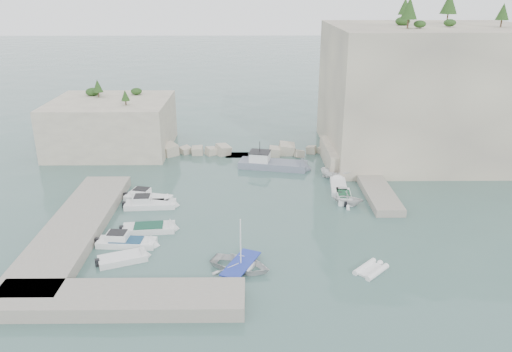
{
  "coord_description": "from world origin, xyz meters",
  "views": [
    {
      "loc": [
        -0.5,
        -42.97,
        21.65
      ],
      "look_at": [
        0.0,
        6.0,
        3.0
      ],
      "focal_mm": 35.0,
      "sensor_mm": 36.0,
      "label": 1
    }
  ],
  "objects_px": {
    "motorboat_a": "(149,200)",
    "rowboat": "(241,269)",
    "inflatable_dinghy": "(371,271)",
    "motorboat_d": "(127,245)",
    "motorboat_e": "(123,261)",
    "tender_east_c": "(338,189)",
    "tender_east_b": "(344,199)",
    "tender_east_a": "(347,205)",
    "work_boat": "(273,168)",
    "motorboat_b": "(151,207)",
    "tender_east_d": "(336,179)",
    "motorboat_c": "(149,231)"
  },
  "relations": [
    {
      "from": "motorboat_e",
      "to": "tender_east_b",
      "type": "bearing_deg",
      "value": 9.58
    },
    {
      "from": "motorboat_b",
      "to": "rowboat",
      "type": "xyz_separation_m",
      "value": [
        9.71,
        -12.36,
        0.0
      ]
    },
    {
      "from": "motorboat_b",
      "to": "inflatable_dinghy",
      "type": "bearing_deg",
      "value": -35.66
    },
    {
      "from": "inflatable_dinghy",
      "to": "tender_east_b",
      "type": "xyz_separation_m",
      "value": [
        0.41,
        14.76,
        0.0
      ]
    },
    {
      "from": "tender_east_c",
      "to": "work_boat",
      "type": "distance_m",
      "value": 10.13
    },
    {
      "from": "motorboat_d",
      "to": "tender_east_c",
      "type": "height_order",
      "value": "motorboat_d"
    },
    {
      "from": "motorboat_a",
      "to": "motorboat_b",
      "type": "height_order",
      "value": "same"
    },
    {
      "from": "motorboat_d",
      "to": "tender_east_b",
      "type": "height_order",
      "value": "motorboat_d"
    },
    {
      "from": "inflatable_dinghy",
      "to": "tender_east_d",
      "type": "height_order",
      "value": "tender_east_d"
    },
    {
      "from": "inflatable_dinghy",
      "to": "tender_east_b",
      "type": "bearing_deg",
      "value": 43.21
    },
    {
      "from": "inflatable_dinghy",
      "to": "tender_east_c",
      "type": "bearing_deg",
      "value": 43.85
    },
    {
      "from": "motorboat_d",
      "to": "motorboat_e",
      "type": "height_order",
      "value": "motorboat_d"
    },
    {
      "from": "motorboat_a",
      "to": "rowboat",
      "type": "xyz_separation_m",
      "value": [
        10.24,
        -14.09,
        0.0
      ]
    },
    {
      "from": "motorboat_d",
      "to": "motorboat_b",
      "type": "bearing_deg",
      "value": 90.37
    },
    {
      "from": "motorboat_b",
      "to": "tender_east_d",
      "type": "height_order",
      "value": "tender_east_d"
    },
    {
      "from": "motorboat_e",
      "to": "tender_east_a",
      "type": "bearing_deg",
      "value": 6.26
    },
    {
      "from": "motorboat_c",
      "to": "tender_east_a",
      "type": "bearing_deg",
      "value": 10.39
    },
    {
      "from": "rowboat",
      "to": "tender_east_b",
      "type": "distance_m",
      "value": 17.98
    },
    {
      "from": "motorboat_b",
      "to": "tender_east_c",
      "type": "bearing_deg",
      "value": 9.94
    },
    {
      "from": "motorboat_a",
      "to": "tender_east_b",
      "type": "xyz_separation_m",
      "value": [
        21.22,
        0.16,
        0.0
      ]
    },
    {
      "from": "motorboat_c",
      "to": "inflatable_dinghy",
      "type": "height_order",
      "value": "motorboat_c"
    },
    {
      "from": "motorboat_d",
      "to": "inflatable_dinghy",
      "type": "distance_m",
      "value": 21.31
    },
    {
      "from": "motorboat_b",
      "to": "motorboat_c",
      "type": "height_order",
      "value": "motorboat_b"
    },
    {
      "from": "motorboat_b",
      "to": "motorboat_d",
      "type": "distance_m",
      "value": 8.33
    },
    {
      "from": "motorboat_b",
      "to": "tender_east_a",
      "type": "xyz_separation_m",
      "value": [
        20.77,
        0.32,
        0.0
      ]
    },
    {
      "from": "motorboat_b",
      "to": "motorboat_e",
      "type": "bearing_deg",
      "value": -94.55
    },
    {
      "from": "motorboat_b",
      "to": "motorboat_c",
      "type": "relative_size",
      "value": 1.08
    },
    {
      "from": "tender_east_a",
      "to": "tender_east_b",
      "type": "bearing_deg",
      "value": 18.9
    },
    {
      "from": "motorboat_e",
      "to": "work_boat",
      "type": "bearing_deg",
      "value": 37.22
    },
    {
      "from": "motorboat_b",
      "to": "work_boat",
      "type": "distance_m",
      "value": 17.9
    },
    {
      "from": "tender_east_d",
      "to": "motorboat_c",
      "type": "bearing_deg",
      "value": 142.26
    },
    {
      "from": "tender_east_a",
      "to": "work_boat",
      "type": "distance_m",
      "value": 13.78
    },
    {
      "from": "tender_east_b",
      "to": "work_boat",
      "type": "height_order",
      "value": "work_boat"
    },
    {
      "from": "motorboat_e",
      "to": "tender_east_c",
      "type": "relative_size",
      "value": 0.8
    },
    {
      "from": "motorboat_c",
      "to": "tender_east_b",
      "type": "xyz_separation_m",
      "value": [
        19.8,
        7.37,
        0.0
      ]
    },
    {
      "from": "work_boat",
      "to": "tender_east_a",
      "type": "bearing_deg",
      "value": -45.42
    },
    {
      "from": "motorboat_d",
      "to": "motorboat_c",
      "type": "bearing_deg",
      "value": 67.24
    },
    {
      "from": "tender_east_c",
      "to": "rowboat",
      "type": "bearing_deg",
      "value": 153.53
    },
    {
      "from": "inflatable_dinghy",
      "to": "tender_east_c",
      "type": "xyz_separation_m",
      "value": [
        0.3,
        17.69,
        0.0
      ]
    },
    {
      "from": "motorboat_b",
      "to": "rowboat",
      "type": "distance_m",
      "value": 15.72
    },
    {
      "from": "inflatable_dinghy",
      "to": "motorboat_d",
      "type": "bearing_deg",
      "value": 122.47
    },
    {
      "from": "motorboat_e",
      "to": "work_boat",
      "type": "relative_size",
      "value": 0.46
    },
    {
      "from": "motorboat_d",
      "to": "work_boat",
      "type": "distance_m",
      "value": 24.55
    },
    {
      "from": "motorboat_e",
      "to": "tender_east_a",
      "type": "xyz_separation_m",
      "value": [
        21.02,
        11.38,
        0.0
      ]
    },
    {
      "from": "motorboat_d",
      "to": "tender_east_d",
      "type": "distance_m",
      "value": 26.95
    },
    {
      "from": "tender_east_d",
      "to": "work_boat",
      "type": "xyz_separation_m",
      "value": [
        -7.51,
        3.87,
        0.0
      ]
    },
    {
      "from": "motorboat_e",
      "to": "tender_east_a",
      "type": "height_order",
      "value": "tender_east_a"
    },
    {
      "from": "tender_east_c",
      "to": "tender_east_b",
      "type": "bearing_deg",
      "value": -171.93
    },
    {
      "from": "tender_east_c",
      "to": "motorboat_d",
      "type": "bearing_deg",
      "value": 127.7
    },
    {
      "from": "tender_east_b",
      "to": "tender_east_d",
      "type": "xyz_separation_m",
      "value": [
        0.18,
        6.17,
        0.0
      ]
    }
  ]
}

